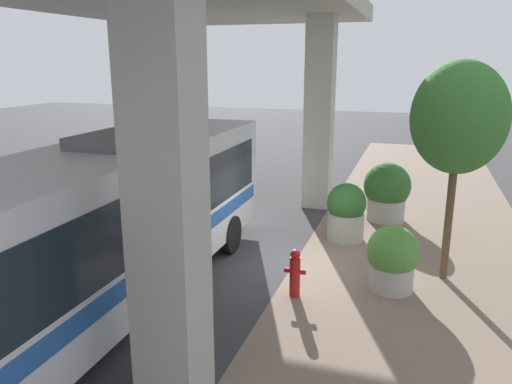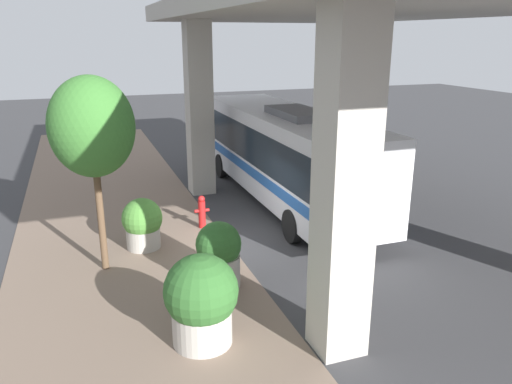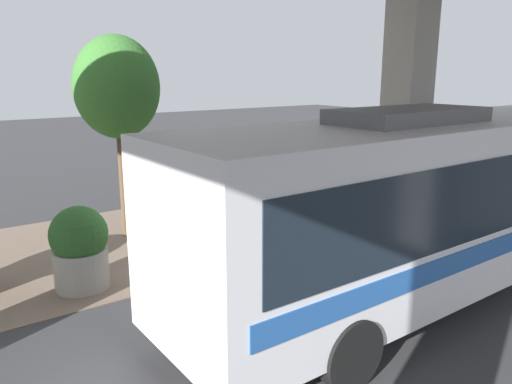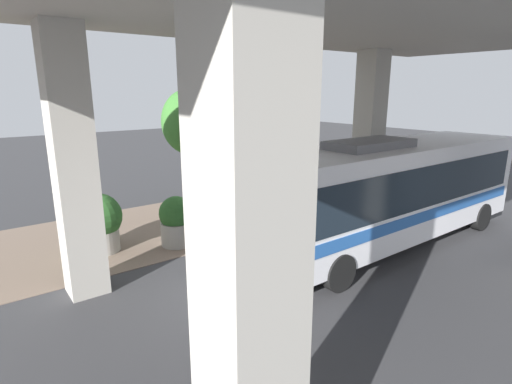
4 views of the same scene
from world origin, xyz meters
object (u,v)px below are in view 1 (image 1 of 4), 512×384
Objects in this scene: planter_front at (346,212)px; fire_hydrant at (295,273)px; bus at (105,219)px; planter_back at (392,259)px; planter_middle at (387,192)px; street_tree_near at (459,118)px.

fire_hydrant is at bearing 82.21° from planter_front.
bus is 6.15m from planter_back.
planter_front is at bearing 66.15° from planter_middle.
bus reaches higher than planter_front.
planter_middle is 0.38× the size of street_tree_near.
street_tree_near is at bearing -137.98° from planter_back.
planter_back is at bearing -154.41° from bus.
planter_back is (-1.96, -0.96, 0.21)m from fire_hydrant.
planter_back is 3.36m from street_tree_near.
planter_middle is 5.13m from planter_back.
planter_middle is at bearing -68.57° from street_tree_near.
planter_back reaches higher than fire_hydrant.
planter_middle reaches higher than planter_front.
street_tree_near is (-1.14, -1.02, 2.99)m from planter_back.
bus is 10.42× the size of fire_hydrant.
planter_back is (-1.43, 2.93, -0.08)m from planter_front.
planter_front is (-4.02, -5.53, -1.08)m from bus.
bus reaches higher than planter_middle.
planter_front reaches higher than fire_hydrant.
street_tree_near reaches higher than planter_front.
planter_front is 0.88× the size of planter_middle.
bus is 2.25× the size of street_tree_near.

